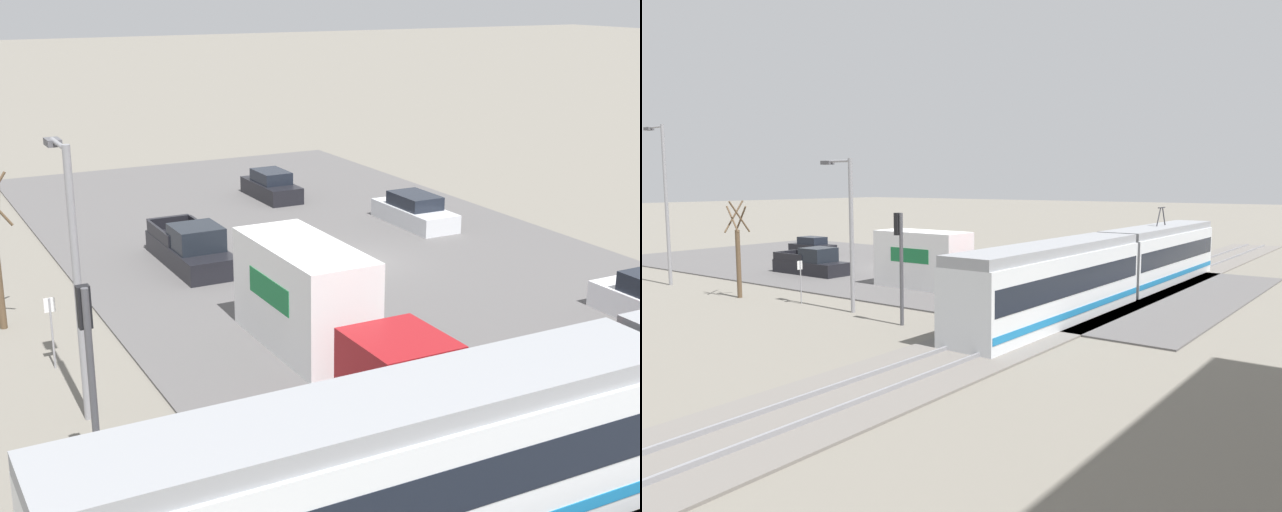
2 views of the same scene
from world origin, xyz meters
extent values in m
plane|color=slate|center=(0.00, 0.00, 0.00)|extent=(320.00, 320.00, 0.00)
cube|color=#565454|center=(0.00, 0.00, 0.04)|extent=(21.06, 46.06, 0.08)
cube|color=silver|center=(8.85, 17.05, 1.58)|extent=(13.32, 2.50, 2.99)
cube|color=black|center=(8.85, 17.05, 1.93)|extent=(12.92, 2.53, 1.00)
cube|color=gray|center=(8.85, 17.05, 3.29)|extent=(13.32, 2.30, 0.43)
cube|color=maroon|center=(5.47, 12.22, 1.18)|extent=(2.35, 2.65, 2.21)
cube|color=white|center=(5.47, 6.76, 1.70)|extent=(2.35, 5.63, 3.25)
cube|color=#196B38|center=(6.66, 6.76, 2.03)|extent=(0.02, 2.81, 0.81)
cube|color=black|center=(5.82, -2.69, 0.51)|extent=(1.99, 5.58, 0.86)
cube|color=black|center=(5.82, -1.91, 1.40)|extent=(1.83, 1.90, 0.93)
cube|color=black|center=(6.74, -3.87, 1.19)|extent=(0.12, 2.79, 0.50)
cube|color=black|center=(4.91, -3.87, 1.19)|extent=(0.12, 2.79, 0.50)
cube|color=black|center=(5.82, -5.37, 1.19)|extent=(1.83, 0.22, 0.50)
cube|color=red|center=(6.60, -5.46, 0.76)|extent=(0.14, 0.04, 0.18)
cube|color=silver|center=(-5.58, -3.79, 0.50)|extent=(1.89, 4.75, 0.83)
cube|color=black|center=(-5.58, -3.79, 1.22)|extent=(1.62, 2.47, 0.61)
cube|color=black|center=(-1.85, -11.70, 0.50)|extent=(1.74, 4.23, 0.84)
cube|color=black|center=(-1.85, -11.70, 1.23)|extent=(1.49, 2.20, 0.62)
cylinder|color=#47474C|center=(13.25, 12.16, 2.42)|extent=(0.16, 0.16, 4.84)
cube|color=black|center=(13.25, 11.98, 4.36)|extent=(0.28, 0.22, 0.95)
sphere|color=#390606|center=(13.25, 11.86, 4.68)|extent=(0.18, 0.18, 0.18)
sphere|color=#3C2C06|center=(13.25, 11.86, 4.36)|extent=(0.18, 0.18, 0.18)
sphere|color=green|center=(13.25, 11.86, 4.04)|extent=(0.18, 0.18, 0.18)
cylinder|color=gray|center=(12.64, 8.50, 3.61)|extent=(0.20, 0.20, 7.23)
cylinder|color=gray|center=(12.64, 7.70, 7.11)|extent=(0.12, 1.60, 0.12)
cube|color=#515156|center=(12.64, 6.95, 7.05)|extent=(0.36, 0.60, 0.18)
cylinder|color=gray|center=(12.74, 4.85, 1.10)|extent=(0.06, 0.06, 2.19)
cube|color=white|center=(12.74, 4.82, 1.97)|extent=(0.32, 0.02, 0.44)
cube|color=red|center=(12.74, 4.81, 1.97)|extent=(0.31, 0.01, 0.10)
camera|label=1|loc=(16.99, 29.92, 10.91)|focal=50.00mm
camera|label=2|loc=(32.82, 29.92, 6.10)|focal=35.00mm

